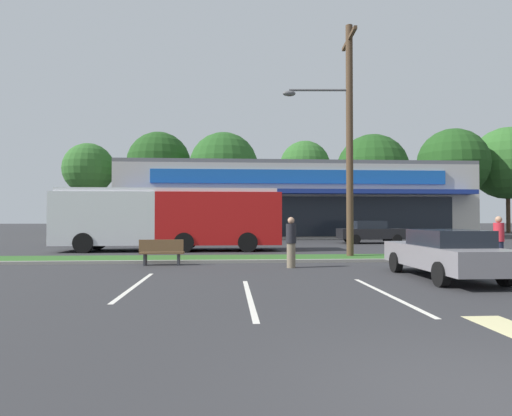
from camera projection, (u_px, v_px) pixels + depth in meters
ground_plane at (503, 403)px, 4.12m from camera, size 240.00×240.00×0.00m
grass_median at (291, 258)px, 18.09m from camera, size 56.00×2.20×0.12m
curb_lip at (295, 261)px, 16.88m from camera, size 56.00×0.24×0.12m
parking_stripe_0 at (135, 286)px, 11.15m from camera, size 0.12×4.80×0.01m
parking_stripe_1 at (249, 297)px, 9.56m from camera, size 0.12×4.80×0.01m
parking_stripe_2 at (388, 294)px, 9.88m from camera, size 0.12×4.80×0.01m
lot_arrow at (508, 327)px, 6.93m from camera, size 0.70×1.60×0.01m
storefront_building at (289, 202)px, 41.05m from camera, size 29.45×14.80×6.38m
tree_far_left at (89, 169)px, 49.78m from camera, size 5.79×5.79×10.26m
tree_left at (159, 164)px, 49.57m from camera, size 7.19×7.19×11.50m
tree_mid_left at (224, 167)px, 47.16m from camera, size 7.51×7.51×10.99m
tree_mid at (305, 166)px, 49.32m from camera, size 5.67×5.67×10.45m
tree_mid_right at (372, 170)px, 47.49m from camera, size 7.81×7.81×10.84m
tree_right at (453, 163)px, 47.90m from camera, size 7.64×7.64×11.53m
tree_far_right at (508, 163)px, 49.80m from camera, size 8.24×8.24×12.09m
utility_pole at (346, 133)px, 18.67m from camera, size 3.03×2.40×10.06m
city_bus at (170, 217)px, 22.86m from camera, size 11.64×2.68×3.25m
bus_stop_bench at (162, 252)px, 15.91m from camera, size 1.60×0.45×0.95m
car_0 at (445, 253)px, 12.45m from camera, size 1.92×4.76×1.41m
car_1 at (371, 232)px, 29.40m from camera, size 4.48×1.96×1.52m
car_2 at (93, 232)px, 29.33m from camera, size 4.41×1.95×1.47m
pedestrian_near_bench at (291, 242)px, 15.17m from camera, size 0.36×0.36×1.77m
pedestrian_by_pole at (499, 241)px, 15.99m from camera, size 0.36×0.36×1.80m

